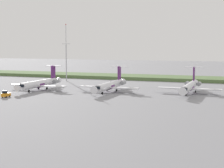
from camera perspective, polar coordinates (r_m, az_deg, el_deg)
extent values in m
plane|color=gray|center=(157.78, 2.73, -0.30)|extent=(500.00, 500.00, 0.00)
cube|color=#597542|center=(189.66, 5.77, 1.00)|extent=(320.00, 20.00, 1.62)
cylinder|color=white|center=(146.03, -11.15, 0.05)|extent=(2.70, 24.00, 2.70)
cone|color=white|center=(134.76, -14.14, -0.52)|extent=(2.70, 3.00, 2.70)
cone|color=white|center=(158.08, -8.51, 0.55)|extent=(2.30, 4.00, 2.29)
cube|color=black|center=(136.27, -13.69, -0.24)|extent=(2.02, 1.80, 0.90)
cylinder|color=#591E66|center=(146.04, -11.15, -0.01)|extent=(2.76, 3.60, 2.76)
cube|color=white|center=(148.41, -13.30, -0.14)|extent=(11.00, 3.20, 0.36)
cube|color=white|center=(142.25, -9.32, -0.32)|extent=(11.00, 3.20, 0.36)
cube|color=#591E66|center=(155.14, -9.07, 1.90)|extent=(0.36, 3.20, 5.20)
cube|color=white|center=(155.24, -9.03, 2.79)|extent=(6.80, 1.80, 0.24)
cylinder|color=gray|center=(155.01, -10.10, 0.49)|extent=(1.50, 3.40, 1.50)
cylinder|color=gray|center=(152.80, -8.64, 0.43)|extent=(1.50, 3.40, 1.50)
cylinder|color=gray|center=(139.93, -12.72, -0.85)|extent=(0.20, 0.20, 0.65)
cylinder|color=black|center=(140.00, -12.72, -1.07)|extent=(0.30, 0.90, 0.90)
cylinder|color=black|center=(149.27, -11.28, -0.60)|extent=(0.35, 0.90, 0.90)
cylinder|color=black|center=(147.33, -10.02, -0.66)|extent=(0.35, 0.90, 0.90)
cylinder|color=white|center=(137.31, -0.37, -0.22)|extent=(2.70, 24.00, 2.70)
cone|color=white|center=(124.85, -2.55, -0.86)|extent=(2.70, 3.00, 2.70)
cone|color=white|center=(150.42, 1.51, 0.33)|extent=(2.29, 4.00, 2.29)
cube|color=black|center=(126.54, -2.22, -0.55)|extent=(2.03, 1.80, 0.90)
cylinder|color=#591E66|center=(137.33, -0.37, -0.28)|extent=(2.76, 3.60, 2.76)
cube|color=white|center=(138.64, -2.80, -0.42)|extent=(11.00, 3.20, 0.36)
cube|color=white|center=(134.49, 1.84, -0.61)|extent=(11.00, 3.20, 0.36)
cube|color=#591E66|center=(147.25, 1.14, 1.75)|extent=(0.36, 3.20, 5.20)
cube|color=white|center=(147.37, 1.18, 2.69)|extent=(6.80, 1.80, 0.24)
cylinder|color=gray|center=(146.65, 0.07, 0.27)|extent=(1.50, 3.40, 1.50)
cylinder|color=gray|center=(145.16, 1.74, 0.20)|extent=(1.50, 3.40, 1.50)
cylinder|color=gray|center=(130.59, -1.52, -1.19)|extent=(0.20, 0.20, 0.65)
cylinder|color=black|center=(130.67, -1.52, -1.43)|extent=(0.30, 0.90, 0.90)
cylinder|color=black|center=(140.44, -0.75, -0.90)|extent=(0.35, 0.90, 0.90)
cylinder|color=black|center=(139.14, 0.71, -0.96)|extent=(0.35, 0.90, 0.90)
cylinder|color=white|center=(136.13, 11.88, -0.40)|extent=(2.70, 24.00, 2.70)
cone|color=white|center=(122.88, 10.95, -1.08)|extent=(2.70, 3.00, 2.70)
cone|color=white|center=(149.92, 12.66, 0.17)|extent=(2.30, 4.00, 2.29)
cube|color=black|center=(124.69, 11.10, -0.76)|extent=(2.02, 1.80, 0.90)
cylinder|color=#591E66|center=(136.15, 11.87, -0.47)|extent=(2.76, 3.60, 2.76)
cube|color=white|center=(136.19, 9.35, -0.61)|extent=(11.00, 3.20, 0.36)
cube|color=white|center=(134.49, 14.30, -0.80)|extent=(11.00, 3.20, 0.36)
cube|color=#591E66|center=(146.61, 12.54, 1.59)|extent=(0.36, 3.20, 5.20)
cube|color=white|center=(146.74, 12.58, 2.53)|extent=(6.80, 1.80, 0.24)
cylinder|color=gray|center=(145.49, 11.53, 0.10)|extent=(1.50, 3.40, 1.50)
cylinder|color=gray|center=(144.88, 13.29, 0.03)|extent=(1.50, 3.40, 1.50)
cylinder|color=gray|center=(129.00, 11.38, -1.40)|extent=(0.20, 0.20, 0.65)
cylinder|color=black|center=(129.07, 11.37, -1.64)|extent=(0.30, 0.90, 0.90)
cylinder|color=black|center=(139.01, 11.23, -1.09)|extent=(0.35, 0.90, 0.90)
cylinder|color=black|center=(138.47, 12.78, -1.15)|extent=(0.35, 0.90, 0.90)
cylinder|color=#B2B2B7|center=(180.26, -7.07, 3.26)|extent=(0.50, 0.50, 17.54)
cylinder|color=#B2B2B7|center=(180.11, -7.13, 7.55)|extent=(0.28, 0.28, 9.45)
cube|color=#B2B2B7|center=(180.05, -7.11, 6.18)|extent=(4.40, 0.20, 0.20)
sphere|color=red|center=(180.30, -7.15, 9.13)|extent=(0.50, 0.50, 0.50)
cube|color=orange|center=(128.86, -16.06, -1.59)|extent=(1.70, 3.20, 1.10)
cube|color=black|center=(128.29, -16.22, -1.18)|extent=(1.36, 1.10, 0.90)
cylinder|color=black|center=(128.62, -16.58, -1.87)|extent=(0.22, 0.60, 0.60)
cylinder|color=black|center=(127.73, -16.04, -1.91)|extent=(0.22, 0.60, 0.60)
cylinder|color=black|center=(130.14, -16.07, -1.76)|extent=(0.22, 0.60, 0.60)
cylinder|color=black|center=(129.27, -15.53, -1.80)|extent=(0.22, 0.60, 0.60)
cone|color=orange|center=(133.14, -15.88, -1.59)|extent=(0.44, 0.44, 0.55)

